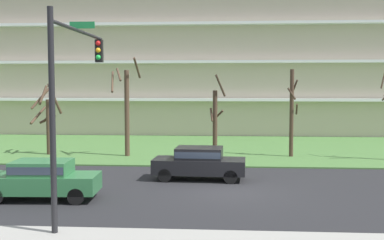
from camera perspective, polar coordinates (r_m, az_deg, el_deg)
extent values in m
plane|color=#232326|center=(20.76, 4.61, -8.49)|extent=(160.00, 160.00, 0.00)
cube|color=#477238|center=(34.56, 4.37, -3.36)|extent=(80.00, 16.00, 0.08)
cube|color=beige|center=(49.15, 4.32, 8.46)|extent=(50.70, 13.49, 16.52)
cube|color=silver|center=(41.83, 4.33, 2.43)|extent=(48.67, 0.90, 0.24)
cube|color=silver|center=(41.87, 4.36, 6.95)|extent=(48.67, 0.90, 0.24)
cube|color=silver|center=(42.16, 4.38, 11.44)|extent=(48.67, 0.90, 0.24)
cylinder|color=#4C3828|center=(32.29, -16.66, -0.87)|extent=(0.36, 0.36, 3.64)
cylinder|color=#4C3828|center=(32.58, -16.71, 0.38)|extent=(0.79, 0.44, 0.75)
cylinder|color=#4C3828|center=(32.41, -17.33, 2.85)|extent=(0.36, 0.94, 1.27)
cylinder|color=#4C3828|center=(32.81, -17.52, 2.58)|extent=(1.02, 1.45, 1.52)
cylinder|color=#4C3828|center=(32.68, -17.89, 0.54)|extent=(0.50, 1.69, 1.10)
cylinder|color=#4C3828|center=(32.76, -16.82, 0.11)|extent=(1.03, 0.68, 0.63)
cylinder|color=#4C3828|center=(31.81, -16.03, 2.43)|extent=(0.64, 1.18, 1.99)
cylinder|color=#4C3828|center=(30.45, -7.76, 0.73)|extent=(0.30, 0.30, 5.50)
cylinder|color=#4C3828|center=(30.23, -6.57, 6.18)|extent=(0.24, 1.45, 1.28)
cylinder|color=#4C3828|center=(30.30, -8.73, 5.37)|extent=(0.57, 1.04, 0.87)
cylinder|color=#4C3828|center=(30.40, -9.47, 4.53)|extent=(0.52, 1.84, 1.38)
cylinder|color=#423023|center=(29.18, 2.76, -0.62)|extent=(0.28, 0.28, 4.24)
cylinder|color=#423023|center=(29.08, 2.34, 0.63)|extent=(0.26, 0.56, 0.82)
cylinder|color=#423023|center=(29.40, 3.17, 0.60)|extent=(0.68, 0.56, 0.65)
cylinder|color=#423023|center=(28.81, 3.40, 4.13)|extent=(0.69, 0.81, 1.34)
cylinder|color=#423023|center=(30.59, 11.78, 0.74)|extent=(0.26, 0.26, 5.55)
cylinder|color=#423023|center=(30.31, 11.80, 3.08)|extent=(0.57, 0.21, 0.78)
cylinder|color=#423023|center=(30.58, 12.37, 1.27)|extent=(0.18, 0.71, 0.71)
cylinder|color=#423023|center=(30.68, 12.16, 3.96)|extent=(0.38, 0.53, 0.83)
cylinder|color=#423023|center=(31.01, 21.92, 4.92)|extent=(0.61, 0.70, 1.54)
cube|color=black|center=(23.12, 0.87, -5.49)|extent=(4.49, 2.03, 0.70)
cube|color=black|center=(23.03, 0.87, -3.95)|extent=(2.28, 1.77, 0.55)
cube|color=#2D3847|center=(23.03, 0.87, -3.95)|extent=(2.24, 1.80, 0.30)
cylinder|color=black|center=(22.63, -3.25, -6.61)|extent=(0.65, 0.25, 0.64)
cylinder|color=black|center=(24.16, -2.58, -5.92)|extent=(0.65, 0.25, 0.64)
cylinder|color=black|center=(22.30, 4.62, -6.78)|extent=(0.65, 0.25, 0.64)
cylinder|color=black|center=(23.85, 4.78, -6.06)|extent=(0.65, 0.25, 0.64)
cube|color=#2D6B3D|center=(20.02, -17.40, -7.18)|extent=(4.49, 2.04, 0.70)
cube|color=#2D6B3D|center=(19.91, -17.44, -5.42)|extent=(2.29, 1.78, 0.55)
cube|color=#2D3847|center=(19.91, -17.44, -5.42)|extent=(2.25, 1.81, 0.30)
cylinder|color=black|center=(20.42, -12.53, -7.88)|extent=(0.65, 0.26, 0.64)
cylinder|color=black|center=(18.92, -13.65, -8.85)|extent=(0.65, 0.26, 0.64)
cylinder|color=black|center=(21.33, -20.68, -7.53)|extent=(0.65, 0.26, 0.64)
cylinder|color=black|center=(14.62, -16.29, -0.45)|extent=(0.18, 0.18, 6.81)
cylinder|color=black|center=(17.35, -13.22, 10.25)|extent=(0.12, 5.64, 0.12)
cube|color=black|center=(19.71, -11.01, 8.08)|extent=(0.28, 0.28, 0.90)
sphere|color=red|center=(19.59, -11.14, 8.98)|extent=(0.20, 0.20, 0.20)
sphere|color=#F2A519|center=(19.57, -11.13, 8.16)|extent=(0.20, 0.20, 0.20)
sphere|color=green|center=(19.55, -11.11, 7.34)|extent=(0.20, 0.20, 0.20)
cube|color=#197238|center=(17.64, -12.96, 10.97)|extent=(0.90, 0.04, 0.24)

